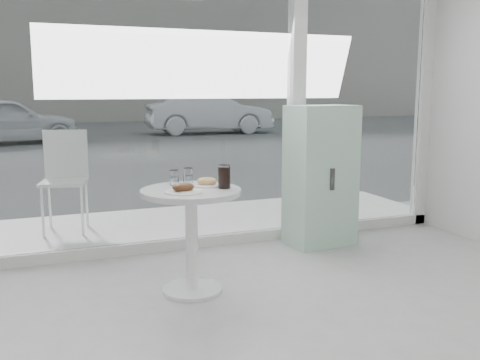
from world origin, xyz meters
name	(u,v)px	position (x,y,z in m)	size (l,w,h in m)	color
storefront	(216,63)	(0.07, 3.00, 1.71)	(5.00, 0.14, 3.00)	silver
main_table	(191,219)	(-0.50, 1.90, 0.55)	(0.72, 0.72, 0.77)	white
patio_deck	(188,223)	(0.00, 3.80, 0.03)	(5.60, 1.60, 0.05)	white
street	(84,137)	(0.00, 16.00, 0.00)	(40.00, 24.00, 0.00)	#3A3A3A
far_building	(61,35)	(0.00, 25.00, 4.00)	(40.00, 2.00, 8.00)	gray
mint_cabinet	(321,176)	(1.00, 2.67, 0.67)	(0.65, 0.47, 1.33)	#88AD9A
patio_chair	(65,174)	(-1.25, 3.93, 0.63)	(0.52, 0.52, 1.02)	white
car_white	(5,120)	(-2.21, 14.32, 0.65)	(1.54, 3.83, 1.31)	silver
car_silver	(209,113)	(4.15, 15.80, 0.70)	(1.48, 4.25, 1.40)	#A8ABB0
plate_fritter	(184,189)	(-0.58, 1.79, 0.80)	(0.26, 0.26, 0.07)	white
plate_donut	(207,183)	(-0.35, 2.00, 0.79)	(0.24, 0.24, 0.06)	white
water_tumbler_a	(174,179)	(-0.57, 2.10, 0.82)	(0.07, 0.07, 0.11)	white
water_tumbler_b	(188,177)	(-0.46, 2.12, 0.82)	(0.08, 0.08, 0.12)	white
cola_glass	(224,177)	(-0.26, 1.85, 0.85)	(0.09, 0.09, 0.17)	white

